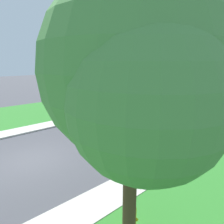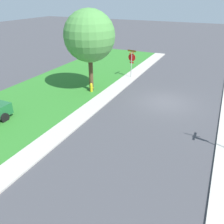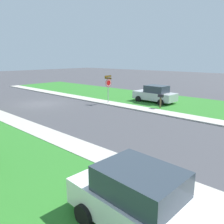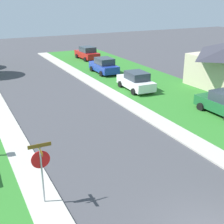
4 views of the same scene
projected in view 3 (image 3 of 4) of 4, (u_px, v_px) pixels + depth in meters
The scene contains 8 objects.
ground_plane at pixel (41, 104), 22.20m from camera, with size 120.00×120.00×0.00m, color #424247.
sidewalk_east at pixel (85, 150), 10.97m from camera, with size 1.40×56.00×0.10m, color #B7B2A8.
sidewalk_west at pixel (175, 115), 17.75m from camera, with size 1.40×56.00×0.10m, color #B7B2A8.
lawn_west at pixel (198, 106), 21.14m from camera, with size 8.00×56.00×0.08m, color #2D7528.
stop_sign_far_corner at pixel (108, 85), 21.99m from camera, with size 0.92×0.92×2.77m.
car_white_near_corner at pixel (144, 203), 5.64m from camera, with size 2.19×4.38×1.76m.
car_silver_across_road at pixel (155, 94), 22.56m from camera, with size 2.15×4.36×1.76m.
mailbox at pixel (161, 98), 19.82m from camera, with size 0.25×0.49×1.31m.
Camera 3 is at (11.40, 19.84, 4.43)m, focal length 35.95 mm.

